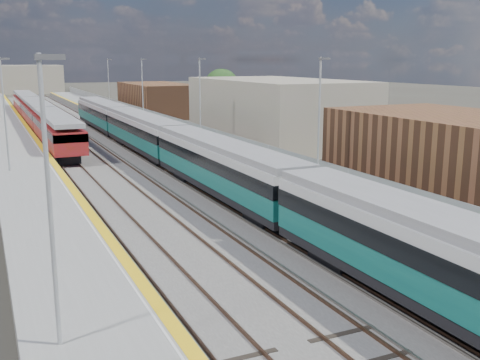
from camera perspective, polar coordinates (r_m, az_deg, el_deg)
ground at (r=58.04m, az=-12.94°, el=3.54°), size 320.00×320.00×0.00m
ballast_bed at (r=60.08m, az=-15.54°, el=3.72°), size 10.50×155.00×0.06m
tracks at (r=61.80m, az=-15.25°, el=4.03°), size 8.96×160.00×0.17m
platform_right at (r=61.62m, az=-8.63°, el=4.70°), size 4.70×155.00×8.52m
platform_left at (r=59.33m, az=-22.06°, el=3.65°), size 4.30×155.00×8.52m
green_train at (r=42.53m, az=-6.53°, el=3.54°), size 2.67×74.33×2.93m
red_train at (r=72.14m, az=-19.87°, el=6.35°), size 2.68×54.33×3.38m
tree_d at (r=82.55m, az=-1.88°, el=9.42°), size 5.23×5.23×7.09m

